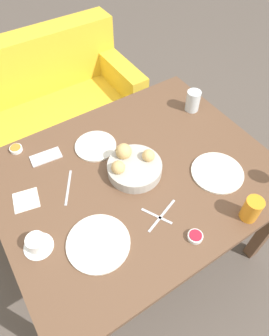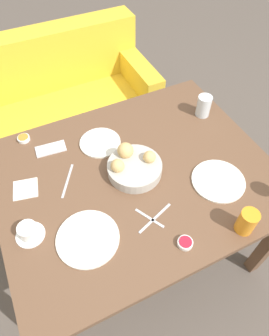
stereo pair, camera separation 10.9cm
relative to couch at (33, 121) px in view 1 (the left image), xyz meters
The scene contains 17 objects.
ground_plane 1.21m from the couch, 80.22° to the right, with size 10.00×10.00×0.00m, color #564C44.
dining_table 1.23m from the couch, 80.22° to the right, with size 1.30×1.04×0.77m.
couch is the anchor object (origin of this frame).
bread_basket 1.25m from the couch, 80.18° to the right, with size 0.26×0.26×0.12m.
plate_near_left 1.45m from the couch, 95.14° to the right, with size 0.26×0.26×0.01m.
plate_near_right 1.54m from the couch, 68.91° to the right, with size 0.25×0.25×0.01m.
plate_far_center 1.02m from the couch, 82.37° to the right, with size 0.21×0.21×0.01m.
juice_glass 1.76m from the couch, 73.55° to the right, with size 0.08×0.08×0.12m.
water_tumbler 1.29m from the couch, 52.39° to the right, with size 0.08×0.08×0.12m.
coffee_cup 1.39m from the couch, 104.73° to the right, with size 0.12×0.12×0.07m.
jam_bowl_berry 1.65m from the couch, 81.98° to the right, with size 0.06×0.06×0.02m.
jam_bowl_honey 0.87m from the couch, 108.20° to the right, with size 0.06×0.06×0.02m.
fork_silver 1.16m from the couch, 95.83° to the right, with size 0.11×0.17×0.00m.
knife_silver 1.49m from the couch, 83.19° to the right, with size 0.19×0.08×0.00m.
spoon_coffee 1.48m from the couch, 84.01° to the right, with size 0.08×0.13×0.00m.
napkin 1.16m from the couch, 106.22° to the right, with size 0.13×0.13×0.00m.
cell_phone 0.96m from the couch, 98.44° to the right, with size 0.16×0.09×0.01m.
Camera 1 is at (-0.48, -0.73, 1.91)m, focal length 32.00 mm.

